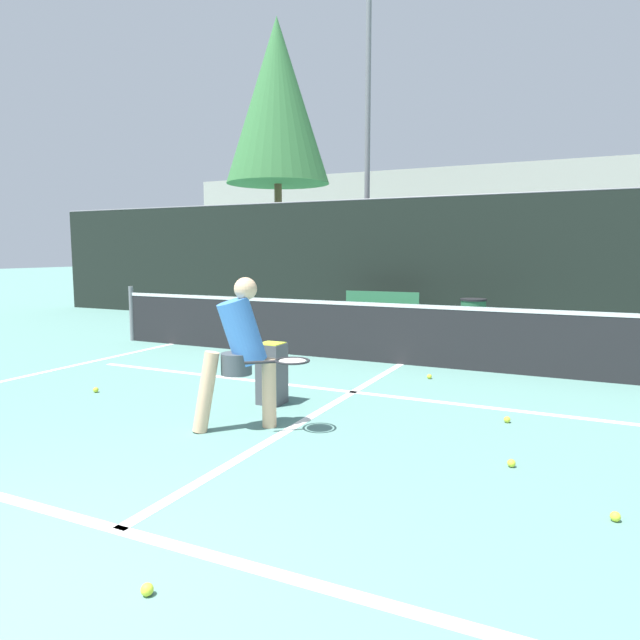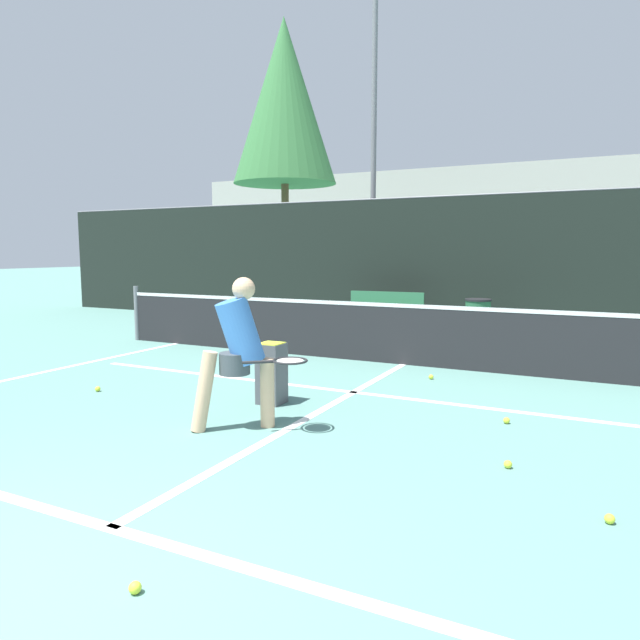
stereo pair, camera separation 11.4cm
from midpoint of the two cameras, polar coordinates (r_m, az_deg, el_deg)
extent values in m
cube|color=white|center=(4.07, -19.41, -19.01)|extent=(11.00, 0.10, 0.01)
cube|color=white|center=(7.19, 3.83, -7.21)|extent=(8.25, 0.10, 0.01)
cube|color=white|center=(6.33, 0.35, -9.17)|extent=(0.10, 5.89, 0.01)
cube|color=white|center=(9.20, -25.85, -4.77)|extent=(0.10, 6.89, 0.01)
cylinder|color=slate|center=(11.79, -17.60, 0.65)|extent=(0.09, 0.09, 1.07)
cube|color=#232326|center=(8.91, 8.75, -1.43)|extent=(11.00, 0.02, 0.95)
cube|color=white|center=(8.86, 8.80, 1.42)|extent=(11.00, 0.03, 0.06)
cube|color=black|center=(13.00, 14.70, 5.43)|extent=(24.00, 0.06, 2.94)
cylinder|color=slate|center=(13.05, 14.91, 11.98)|extent=(24.00, 0.04, 0.04)
cylinder|color=#DBAD84|center=(5.76, -4.72, -7.27)|extent=(0.14, 0.14, 0.69)
cylinder|color=#DBAD84|center=(5.70, -10.95, -7.03)|extent=(0.31, 0.29, 0.81)
cylinder|color=#3F474C|center=(5.66, -7.96, -4.32)|extent=(0.30, 0.30, 0.21)
cylinder|color=#3F7ACC|center=(5.61, -7.41, -1.13)|extent=(0.46, 0.43, 0.73)
sphere|color=#DBAD84|center=(5.57, -7.06, 3.12)|extent=(0.22, 0.22, 0.22)
cylinder|color=#262628|center=(5.44, -5.63, -4.21)|extent=(0.25, 0.22, 0.03)
torus|color=#262628|center=(5.49, -2.41, -4.08)|extent=(0.48, 0.48, 0.02)
cylinder|color=beige|center=(5.49, -2.41, -4.08)|extent=(0.37, 0.37, 0.01)
sphere|color=#D1E033|center=(5.03, 18.91, -13.50)|extent=(0.07, 0.07, 0.07)
sphere|color=#D1E033|center=(4.36, 27.69, -17.20)|extent=(0.07, 0.07, 0.07)
sphere|color=#D1E033|center=(3.37, -17.00, -24.23)|extent=(0.07, 0.07, 0.07)
sphere|color=#D1E033|center=(8.04, 11.45, -5.60)|extent=(0.07, 0.07, 0.07)
sphere|color=#D1E033|center=(7.71, -20.95, -6.46)|extent=(0.07, 0.07, 0.07)
sphere|color=#D1E033|center=(6.23, 18.66, -9.50)|extent=(0.07, 0.07, 0.07)
cube|color=#4C4C51|center=(6.62, -4.37, -5.36)|extent=(0.28, 0.28, 0.70)
cube|color=#D1E033|center=(6.56, -4.40, -2.55)|extent=(0.25, 0.25, 0.06)
cube|color=#33724C|center=(12.58, 6.69, 0.87)|extent=(1.69, 0.46, 0.04)
cube|color=#33724C|center=(12.73, 6.93, 1.89)|extent=(1.67, 0.14, 0.42)
cube|color=#333338|center=(12.80, 3.80, 0.02)|extent=(0.06, 0.32, 0.44)
cube|color=#333338|center=(12.43, 9.63, -0.27)|extent=(0.06, 0.32, 0.44)
cylinder|color=#28603D|center=(11.92, 15.75, 0.03)|extent=(0.50, 0.50, 0.76)
cylinder|color=black|center=(11.89, 15.81, 1.95)|extent=(0.52, 0.52, 0.04)
cube|color=maroon|center=(15.82, 16.55, 1.73)|extent=(1.81, 3.99, 0.81)
cube|color=#1E2328|center=(15.58, 16.51, 4.14)|extent=(1.52, 2.39, 0.54)
cylinder|color=black|center=(16.97, 20.01, 1.59)|extent=(0.18, 0.60, 0.60)
cylinder|color=black|center=(14.45, 18.83, 0.77)|extent=(0.18, 0.60, 0.60)
cylinder|color=slate|center=(17.49, 5.60, 17.58)|extent=(0.16, 0.16, 10.00)
cylinder|color=brown|center=(21.62, -3.33, 7.86)|extent=(0.28, 0.28, 4.22)
cone|color=#38753D|center=(22.28, -3.43, 21.00)|extent=(3.80, 3.80, 5.91)
cube|color=#B2ADA3|center=(28.78, 21.45, 8.66)|extent=(36.00, 2.40, 5.72)
camera|label=1|loc=(0.06, -89.51, 0.06)|focal=32.00mm
camera|label=2|loc=(0.06, 90.49, -0.06)|focal=32.00mm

